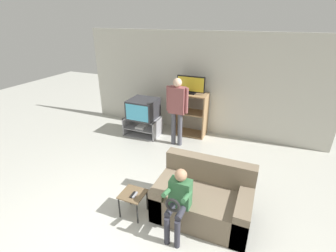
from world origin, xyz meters
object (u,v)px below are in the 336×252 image
at_px(remote_control_white, 135,195).
at_px(couch, 203,199).
at_px(person_standing_adult, 177,106).
at_px(person_seated_child, 178,199).
at_px(tv_stand, 143,126).
at_px(snack_table, 133,197).
at_px(television_main, 143,109).
at_px(television_flat, 191,85).
at_px(media_shelf, 190,114).
at_px(remote_control_black, 133,195).

height_order(remote_control_white, couch, couch).
distance_m(person_standing_adult, person_seated_child, 2.74).
bearing_deg(remote_control_white, tv_stand, 110.19).
height_order(snack_table, couch, couch).
bearing_deg(television_main, couch, -44.71).
bearing_deg(tv_stand, television_flat, 24.54).
distance_m(snack_table, person_seated_child, 0.85).
distance_m(remote_control_white, person_seated_child, 0.77).
height_order(television_main, person_seated_child, person_seated_child).
relative_size(television_flat, person_standing_adult, 0.43).
bearing_deg(person_seated_child, snack_table, 173.27).
relative_size(tv_stand, media_shelf, 0.80).
xyz_separation_m(tv_stand, couch, (2.25, -2.19, 0.06)).
height_order(snack_table, remote_control_black, remote_control_black).
height_order(television_flat, couch, television_flat).
height_order(remote_control_white, person_standing_adult, person_standing_adult).
relative_size(television_main, remote_control_black, 4.83).
distance_m(tv_stand, television_flat, 1.65).
bearing_deg(television_main, remote_control_white, -64.58).
bearing_deg(person_standing_adult, tv_stand, 170.88).
xyz_separation_m(remote_control_white, person_standing_adult, (-0.26, 2.46, 0.60)).
bearing_deg(remote_control_black, remote_control_white, 11.40).
height_order(tv_stand, television_main, television_main).
xyz_separation_m(tv_stand, television_flat, (1.13, 0.51, 1.10)).
distance_m(television_flat, snack_table, 3.27).
bearing_deg(television_flat, remote_control_white, -87.11).
bearing_deg(couch, person_seated_child, -114.78).
bearing_deg(television_main, person_standing_adult, -10.13).
relative_size(television_flat, remote_control_white, 4.98).
bearing_deg(tv_stand, remote_control_white, -63.95).
bearing_deg(remote_control_white, television_flat, 87.04).
distance_m(remote_control_black, person_seated_child, 0.80).
bearing_deg(media_shelf, remote_control_black, -88.01).
xyz_separation_m(remote_control_black, person_seated_child, (0.76, -0.06, 0.22)).
distance_m(television_flat, person_standing_adult, 0.76).
distance_m(tv_stand, remote_control_white, 2.93).
height_order(media_shelf, snack_table, media_shelf).
distance_m(tv_stand, person_seated_child, 3.39).
xyz_separation_m(couch, person_standing_adult, (-1.23, 2.02, 0.71)).
bearing_deg(couch, snack_table, -157.89).
bearing_deg(television_flat, couch, -67.37).
relative_size(television_main, couch, 0.48).
bearing_deg(snack_table, tv_stand, 115.28).
bearing_deg(remote_control_black, person_seated_child, -6.40).
bearing_deg(remote_control_white, person_seated_child, -11.11).
distance_m(television_main, snack_table, 2.90).
distance_m(television_main, person_seated_child, 3.36).
distance_m(tv_stand, television_main, 0.49).
xyz_separation_m(television_main, remote_control_black, (1.22, -2.65, -0.33)).
xyz_separation_m(television_flat, snack_table, (0.10, -3.11, -1.00)).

